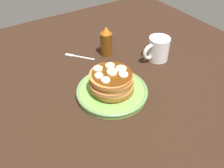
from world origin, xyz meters
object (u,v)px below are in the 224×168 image
(banana_slice_2, at_px, (99,76))
(banana_slice_6, at_px, (106,80))
(banana_slice_0, at_px, (111,73))
(banana_slice_4, at_px, (110,66))
(fork, at_px, (78,56))
(syrup_bottle, at_px, (106,42))
(banana_slice_1, at_px, (120,68))
(coffee_mug, at_px, (158,49))
(pancake_stack, at_px, (112,82))
(banana_slice_3, at_px, (124,75))
(banana_slice_5, at_px, (98,69))
(plate, at_px, (112,91))

(banana_slice_2, height_order, banana_slice_6, same)
(banana_slice_0, xyz_separation_m, banana_slice_4, (-0.02, -0.03, -0.00))
(fork, bearing_deg, syrup_bottle, 156.93)
(banana_slice_4, bearing_deg, banana_slice_1, 123.22)
(banana_slice_6, bearing_deg, banana_slice_4, -132.39)
(coffee_mug, distance_m, fork, 0.33)
(pancake_stack, height_order, fork, pancake_stack)
(pancake_stack, relative_size, banana_slice_2, 5.62)
(coffee_mug, bearing_deg, banana_slice_2, 13.19)
(banana_slice_2, bearing_deg, banana_slice_6, 102.14)
(banana_slice_0, relative_size, banana_slice_1, 0.95)
(banana_slice_3, relative_size, banana_slice_6, 1.06)
(banana_slice_5, distance_m, syrup_bottle, 0.23)
(banana_slice_0, relative_size, banana_slice_4, 1.07)
(coffee_mug, bearing_deg, banana_slice_4, 10.34)
(coffee_mug, relative_size, fork, 1.12)
(pancake_stack, distance_m, banana_slice_4, 0.05)
(banana_slice_1, bearing_deg, banana_slice_2, -2.87)
(banana_slice_4, relative_size, fork, 0.29)
(coffee_mug, height_order, fork, coffee_mug)
(plate, height_order, banana_slice_1, banana_slice_1)
(banana_slice_2, relative_size, syrup_bottle, 0.22)
(pancake_stack, distance_m, banana_slice_1, 0.05)
(banana_slice_1, xyz_separation_m, banana_slice_4, (0.02, -0.03, -0.00))
(banana_slice_5, distance_m, banana_slice_6, 0.06)
(pancake_stack, height_order, banana_slice_6, banana_slice_6)
(fork, bearing_deg, plate, 89.27)
(banana_slice_0, bearing_deg, banana_slice_4, -117.30)
(banana_slice_3, distance_m, banana_slice_6, 0.06)
(banana_slice_4, bearing_deg, banana_slice_3, 99.37)
(banana_slice_1, relative_size, banana_slice_2, 1.31)
(banana_slice_1, distance_m, banana_slice_3, 0.03)
(banana_slice_2, xyz_separation_m, banana_slice_6, (-0.01, 0.03, 0.00))
(banana_slice_0, bearing_deg, banana_slice_6, 33.38)
(banana_slice_3, bearing_deg, banana_slice_4, -80.63)
(plate, bearing_deg, banana_slice_5, -53.88)
(banana_slice_4, relative_size, banana_slice_6, 1.13)
(plate, height_order, coffee_mug, coffee_mug)
(banana_slice_2, bearing_deg, banana_slice_5, -115.32)
(plate, height_order, banana_slice_5, banana_slice_5)
(banana_slice_4, bearing_deg, banana_slice_2, 24.68)
(pancake_stack, bearing_deg, banana_slice_0, -21.40)
(banana_slice_0, height_order, coffee_mug, banana_slice_0)
(banana_slice_6, relative_size, syrup_bottle, 0.22)
(plate, distance_m, banana_slice_0, 0.08)
(banana_slice_5, relative_size, fork, 0.28)
(banana_slice_1, distance_m, fork, 0.28)
(banana_slice_0, height_order, fork, banana_slice_0)
(banana_slice_2, height_order, fork, banana_slice_2)
(banana_slice_0, relative_size, banana_slice_3, 1.14)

